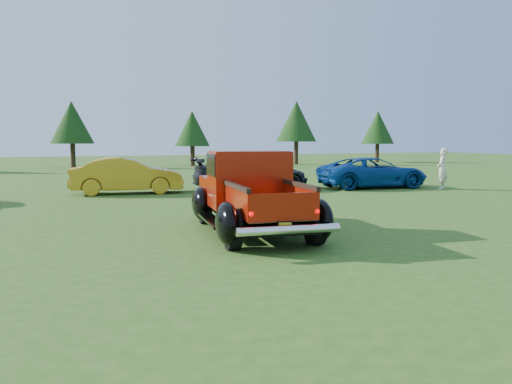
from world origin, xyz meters
The scene contains 10 objects.
ground centered at (0.00, 0.00, 0.00)m, with size 120.00×120.00×0.00m, color #2B5819.
tree_mid_left centered at (-3.00, 31.00, 3.38)m, with size 3.20×3.20×5.00m.
tree_mid_right centered at (6.00, 30.00, 2.97)m, with size 2.82×2.82×4.40m.
tree_east centered at (15.00, 29.50, 3.66)m, with size 3.46×3.46×5.40m.
tree_far_east centered at (24.00, 30.50, 3.25)m, with size 3.07×3.07×4.80m.
pickup_truck centered at (-0.05, 1.26, 0.85)m, with size 2.70×5.00×1.79m.
show_car_yellow centered at (-1.61, 10.33, 0.69)m, with size 1.46×4.19×1.38m, color #C88E1A.
show_car_grey centered at (3.34, 9.95, 0.70)m, with size 1.95×4.79×1.39m, color black.
show_car_blue centered at (8.56, 8.90, 0.65)m, with size 2.16×4.69×1.30m, color navy.
spectator centered at (10.83, 7.25, 0.86)m, with size 0.63×0.41×1.71m, color beige.
Camera 1 is at (-4.01, -9.18, 2.02)m, focal length 35.00 mm.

